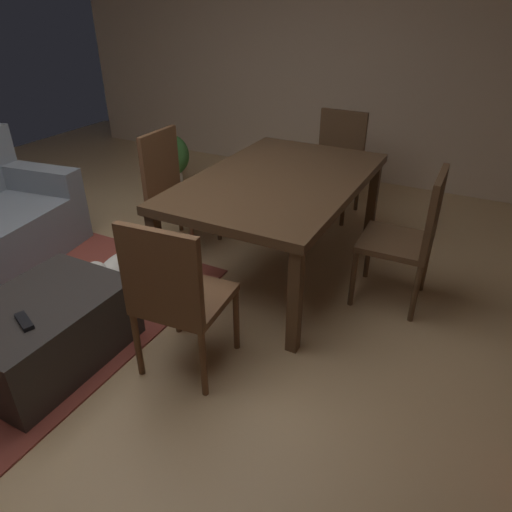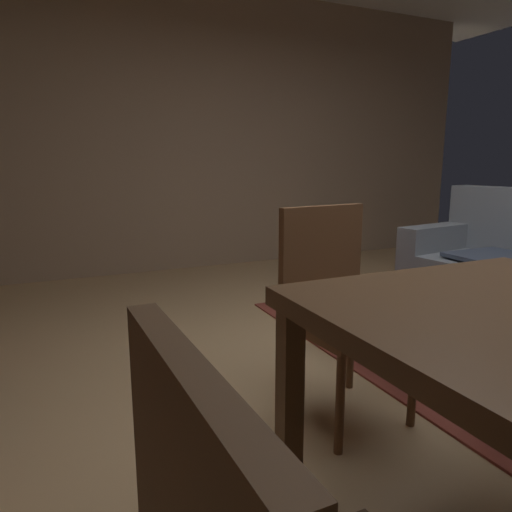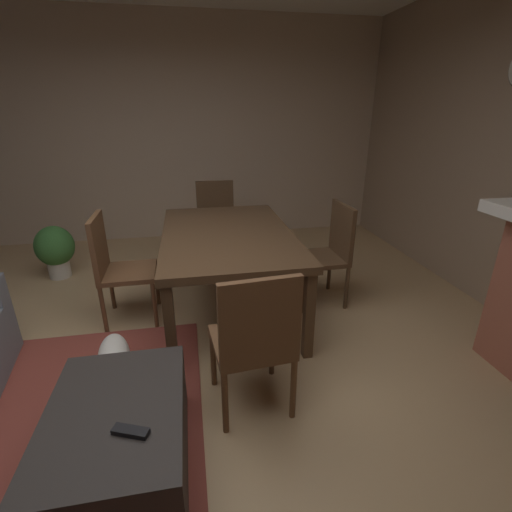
{
  "view_description": "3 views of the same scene",
  "coord_description": "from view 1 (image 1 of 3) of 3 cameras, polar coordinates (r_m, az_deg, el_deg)",
  "views": [
    {
      "loc": [
        -1.73,
        -1.85,
        1.85
      ],
      "look_at": [
        -0.1,
        -0.99,
        0.8
      ],
      "focal_mm": 32.45,
      "sensor_mm": 36.0,
      "label": 1
    },
    {
      "loc": [
        1.48,
        -1.73,
        1.13
      ],
      "look_at": [
        -0.31,
        -0.92,
        0.73
      ],
      "focal_mm": 32.92,
      "sensor_mm": 36.0,
      "label": 2
    },
    {
      "loc": [
        -1.88,
        -0.27,
        1.7
      ],
      "look_at": [
        0.02,
        -0.63,
        0.92
      ],
      "focal_mm": 25.52,
      "sensor_mm": 36.0,
      "label": 3
    }
  ],
  "objects": [
    {
      "name": "tv_remote",
      "position": [
        2.62,
        -26.67,
        -7.2
      ],
      "size": [
        0.11,
        0.17,
        0.02
      ],
      "primitive_type": "cube",
      "rotation": [
        0.0,
        0.0,
        -0.38
      ],
      "color": "black",
      "rests_on": "ottoman_coffee_table"
    },
    {
      "name": "floor",
      "position": [
        3.13,
        -15.57,
        -7.75
      ],
      "size": [
        8.03,
        8.03,
        0.0
      ],
      "primitive_type": "plane",
      "color": "tan"
    },
    {
      "name": "wall_right_window_side",
      "position": [
        5.42,
        8.43,
        24.84
      ],
      "size": [
        0.12,
        6.37,
        2.84
      ],
      "primitive_type": "cube",
      "color": "#C4AA91",
      "rests_on": "ground"
    },
    {
      "name": "small_dog",
      "position": [
        3.35,
        -17.0,
        -1.77
      ],
      "size": [
        0.57,
        0.29,
        0.3
      ],
      "color": "silver",
      "rests_on": "ground"
    },
    {
      "name": "dining_chair_south",
      "position": [
        3.11,
        18.66,
        2.78
      ],
      "size": [
        0.45,
        0.45,
        0.93
      ],
      "color": "#513823",
      "rests_on": "ground"
    },
    {
      "name": "dining_chair_north",
      "position": [
        3.79,
        -10.2,
        8.77
      ],
      "size": [
        0.45,
        0.45,
        0.93
      ],
      "color": "brown",
      "rests_on": "ground"
    },
    {
      "name": "dining_chair_east",
      "position": [
        4.44,
        9.92,
        11.87
      ],
      "size": [
        0.45,
        0.45,
        0.93
      ],
      "color": "#513823",
      "rests_on": "ground"
    },
    {
      "name": "dining_table",
      "position": [
        3.28,
        2.9,
        8.62
      ],
      "size": [
        1.72,
        1.08,
        0.74
      ],
      "color": "#513823",
      "rests_on": "ground"
    },
    {
      "name": "ottoman_coffee_table",
      "position": [
        2.87,
        -24.49,
        -8.43
      ],
      "size": [
        0.88,
        0.63,
        0.4
      ],
      "primitive_type": "cube",
      "color": "#2D2826",
      "rests_on": "ground"
    },
    {
      "name": "dining_chair_west",
      "position": [
        2.39,
        -9.94,
        -4.49
      ],
      "size": [
        0.48,
        0.48,
        0.93
      ],
      "color": "brown",
      "rests_on": "ground"
    },
    {
      "name": "potted_plant",
      "position": [
        5.09,
        -10.46,
        11.78
      ],
      "size": [
        0.39,
        0.39,
        0.57
      ],
      "color": "beige",
      "rests_on": "ground"
    }
  ]
}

